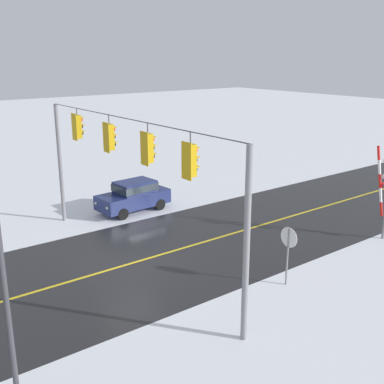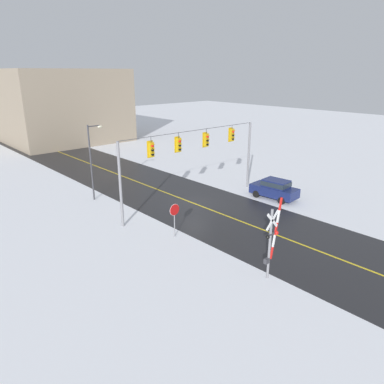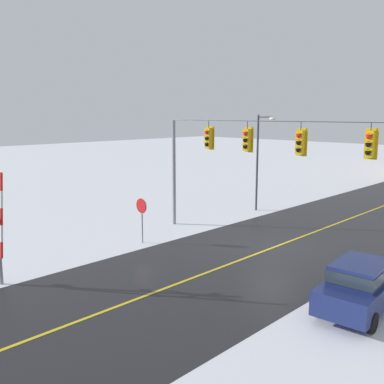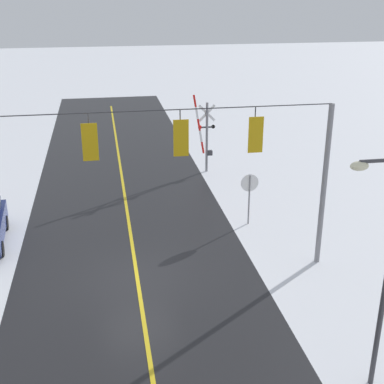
% 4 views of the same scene
% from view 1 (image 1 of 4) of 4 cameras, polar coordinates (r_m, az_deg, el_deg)
% --- Properties ---
extents(ground_plane, '(160.00, 160.00, 0.00)m').
position_cam_1_polar(ground_plane, '(20.76, -7.36, -8.50)').
color(ground_plane, white).
extents(signal_span, '(14.20, 0.47, 6.22)m').
position_cam_1_polar(signal_span, '(19.35, -7.78, 3.40)').
color(signal_span, gray).
rests_on(signal_span, ground).
extents(stop_sign, '(0.80, 0.09, 2.35)m').
position_cam_1_polar(stop_sign, '(18.55, 11.46, -6.02)').
color(stop_sign, gray).
rests_on(stop_sign, ground).
extents(parked_car_navy, '(2.07, 4.30, 1.74)m').
position_cam_1_polar(parked_car_navy, '(27.15, -6.97, -0.35)').
color(parked_car_navy, navy).
rests_on(parked_car_navy, ground).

